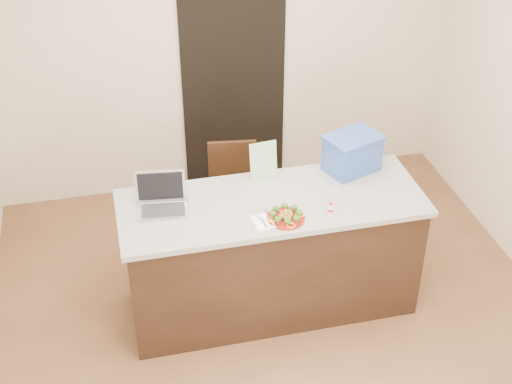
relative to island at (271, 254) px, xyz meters
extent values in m
plane|color=brown|center=(0.00, -0.25, -0.46)|extent=(4.00, 4.00, 0.00)
plane|color=beige|center=(0.00, 1.75, 0.89)|extent=(4.00, 0.00, 4.00)
cube|color=black|center=(0.10, 1.73, 0.54)|extent=(0.90, 0.02, 2.00)
cube|color=black|center=(0.00, 0.00, -0.02)|extent=(2.00, 0.70, 0.88)
cube|color=beige|center=(0.00, 0.00, 0.44)|extent=(2.06, 0.76, 0.04)
cylinder|color=maroon|center=(0.04, -0.22, 0.47)|extent=(0.25, 0.25, 0.01)
torus|color=maroon|center=(0.04, -0.22, 0.47)|extent=(0.24, 0.24, 0.01)
sphere|color=olive|center=(0.04, -0.22, 0.49)|extent=(0.04, 0.04, 0.04)
sphere|color=olive|center=(0.01, -0.24, 0.49)|extent=(0.04, 0.04, 0.04)
sphere|color=olive|center=(0.03, -0.25, 0.49)|extent=(0.04, 0.04, 0.04)
sphere|color=olive|center=(0.05, -0.25, 0.49)|extent=(0.04, 0.04, 0.04)
sphere|color=olive|center=(0.07, -0.23, 0.49)|extent=(0.04, 0.04, 0.04)
sphere|color=olive|center=(0.06, -0.21, 0.49)|extent=(0.04, 0.04, 0.04)
sphere|color=olive|center=(0.05, -0.19, 0.49)|extent=(0.04, 0.04, 0.04)
sphere|color=olive|center=(0.02, -0.20, 0.49)|extent=(0.04, 0.04, 0.04)
ellipsoid|color=#1B4D14|center=(0.05, -0.14, 0.51)|extent=(0.04, 0.04, 0.04)
ellipsoid|color=#1B4D14|center=(-0.01, -0.16, 0.51)|extent=(0.04, 0.04, 0.04)
ellipsoid|color=#1B4D14|center=(-0.05, -0.21, 0.51)|extent=(0.04, 0.04, 0.04)
ellipsoid|color=#1B4D14|center=(-0.03, -0.27, 0.51)|extent=(0.04, 0.04, 0.04)
ellipsoid|color=#1B4D14|center=(0.02, -0.31, 0.51)|extent=(0.04, 0.04, 0.04)
ellipsoid|color=#1B4D14|center=(0.09, -0.29, 0.51)|extent=(0.04, 0.04, 0.04)
ellipsoid|color=#1B4D14|center=(0.12, -0.24, 0.51)|extent=(0.04, 0.04, 0.04)
ellipsoid|color=#1B4D14|center=(0.10, -0.17, 0.51)|extent=(0.04, 0.04, 0.04)
torus|color=yellow|center=(0.03, -0.13, 0.48)|extent=(0.06, 0.06, 0.01)
torus|color=yellow|center=(-0.06, -0.23, 0.48)|extent=(0.06, 0.06, 0.01)
torus|color=yellow|center=(0.04, -0.32, 0.48)|extent=(0.06, 0.06, 0.01)
torus|color=yellow|center=(0.13, -0.22, 0.48)|extent=(0.06, 0.06, 0.01)
cube|color=white|center=(-0.09, -0.22, 0.46)|extent=(0.18, 0.18, 0.01)
cube|color=#AFAEB3|center=(-0.11, -0.24, 0.47)|extent=(0.02, 0.11, 0.00)
cube|color=#AFAEB3|center=(-0.11, -0.18, 0.47)|extent=(0.03, 0.05, 0.00)
cube|color=silver|center=(-0.06, -0.27, 0.47)|extent=(0.03, 0.10, 0.01)
cube|color=#AFAEB3|center=(-0.06, -0.17, 0.47)|extent=(0.03, 0.12, 0.00)
cylinder|color=silver|center=(0.34, -0.22, 0.49)|extent=(0.04, 0.04, 0.06)
cylinder|color=silver|center=(0.34, -0.22, 0.52)|extent=(0.02, 0.02, 0.01)
cylinder|color=red|center=(0.34, -0.22, 0.53)|extent=(0.03, 0.03, 0.01)
cylinder|color=red|center=(0.34, -0.22, 0.48)|extent=(0.04, 0.04, 0.02)
cube|color=#BBBBC0|center=(-0.72, 0.05, 0.47)|extent=(0.35, 0.27, 0.01)
cube|color=#BBBBC0|center=(-0.72, 0.16, 0.58)|extent=(0.33, 0.10, 0.22)
cube|color=black|center=(-0.72, 0.16, 0.58)|extent=(0.30, 0.08, 0.18)
cube|color=#252527|center=(-0.72, 0.04, 0.47)|extent=(0.29, 0.19, 0.00)
cube|color=silver|center=(0.01, 0.29, 0.60)|extent=(0.20, 0.06, 0.28)
cube|color=#2B4B9C|center=(0.65, 0.25, 0.58)|extent=(0.42, 0.36, 0.25)
cube|color=#2B4B9C|center=(0.65, 0.25, 0.72)|extent=(0.45, 0.38, 0.02)
cube|color=#381F10|center=(-0.08, 0.76, -0.05)|extent=(0.43, 0.43, 0.04)
cube|color=#381F10|center=(-0.08, 0.93, 0.18)|extent=(0.38, 0.09, 0.44)
cylinder|color=#381F10|center=(-0.25, 0.59, -0.26)|extent=(0.03, 0.03, 0.41)
cylinder|color=#381F10|center=(0.08, 0.59, -0.26)|extent=(0.03, 0.03, 0.41)
cylinder|color=#381F10|center=(-0.25, 0.92, -0.26)|extent=(0.03, 0.03, 0.41)
cylinder|color=#381F10|center=(0.08, 0.92, -0.26)|extent=(0.03, 0.03, 0.41)
camera|label=1|loc=(-1.00, -3.79, 3.17)|focal=50.00mm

